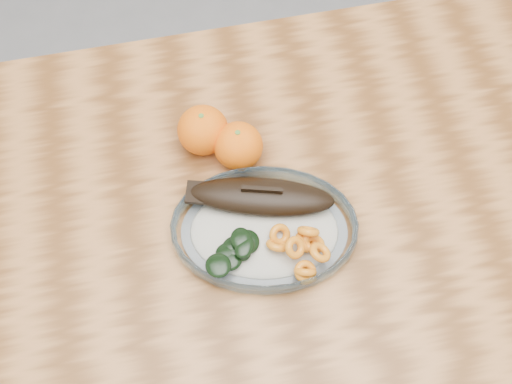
# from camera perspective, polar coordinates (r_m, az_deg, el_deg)

# --- Properties ---
(ground) EXTENTS (3.00, 3.00, 0.00)m
(ground) POSITION_cam_1_polar(r_m,az_deg,el_deg) (1.67, 0.89, -14.10)
(ground) COLOR slate
(ground) RESTS_ON ground
(dining_table) EXTENTS (1.20, 0.80, 0.75)m
(dining_table) POSITION_cam_1_polar(r_m,az_deg,el_deg) (1.05, 1.37, -5.31)
(dining_table) COLOR brown
(dining_table) RESTS_ON ground
(plated_meal) EXTENTS (0.58, 0.58, 0.08)m
(plated_meal) POSITION_cam_1_polar(r_m,az_deg,el_deg) (0.94, 0.74, -3.13)
(plated_meal) COLOR white
(plated_meal) RESTS_ON dining_table
(orange_left) EXTENTS (0.08, 0.08, 0.08)m
(orange_left) POSITION_cam_1_polar(r_m,az_deg,el_deg) (1.00, -4.73, 5.50)
(orange_left) COLOR #FF5E05
(orange_left) RESTS_ON dining_table
(orange_right) EXTENTS (0.08, 0.08, 0.08)m
(orange_right) POSITION_cam_1_polar(r_m,az_deg,el_deg) (0.98, -1.59, 4.13)
(orange_right) COLOR #FF5E05
(orange_right) RESTS_ON dining_table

